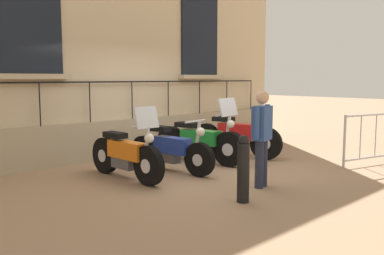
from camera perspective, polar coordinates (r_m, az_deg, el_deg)
name	(u,v)px	position (r m, az deg, el deg)	size (l,w,h in m)	color
ground_plane	(195,168)	(8.22, 0.36, -5.59)	(60.00, 60.00, 0.00)	#9E7A5B
building_facade	(120,11)	(10.05, -9.73, 15.32)	(0.82, 10.26, 6.78)	#C6B28E
motorcycle_orange	(126,155)	(7.39, -8.92, -3.77)	(1.95, 0.54, 1.30)	black
motorcycle_blue	(171,151)	(7.92, -2.86, -3.15)	(2.01, 0.55, 1.01)	black
motorcycle_green	(200,142)	(8.72, 1.07, -1.93)	(2.18, 0.73, 1.37)	black
motorcycle_red	(236,137)	(9.41, 5.94, -1.27)	(2.14, 0.82, 1.07)	black
crowd_barrier	(383,136)	(9.50, 24.52, -1.07)	(0.64, 2.23, 1.05)	#B7B7BF
bollard	(243,169)	(5.99, 6.98, -5.58)	(0.18, 0.18, 0.96)	black
pedestrian_standing	(262,134)	(6.79, 9.47, -0.87)	(0.30, 0.52, 1.55)	#23283D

